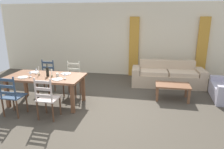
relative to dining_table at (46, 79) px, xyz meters
The scene contains 26 objects.
ground_plane 1.46m from the dining_table, ahead, with size 9.60×9.60×0.02m, color #474035.
wall_far 3.55m from the dining_table, 68.27° to the left, with size 9.60×0.16×2.70m, color beige.
curtain_panel_left 3.68m from the dining_table, 57.93° to the left, with size 0.35×0.08×2.20m, color gold.
curtain_panel_right 5.35m from the dining_table, 35.51° to the left, with size 0.35×0.08×2.20m, color gold.
dining_table is the anchor object (origin of this frame).
dining_chair_near_left 0.88m from the dining_table, 119.11° to the right, with size 0.43×0.41×0.96m.
dining_chair_near_right 0.88m from the dining_table, 60.68° to the right, with size 0.43×0.41×0.96m.
dining_chair_far_left 0.90m from the dining_table, 118.06° to the left, with size 0.44×0.42×0.96m.
dining_chair_far_right 0.85m from the dining_table, 60.04° to the left, with size 0.44×0.42×0.96m.
dinner_plate_near_left 0.52m from the dining_table, 150.95° to the right, with size 0.24×0.24×0.02m, color white.
fork_near_left 0.66m from the dining_table, 157.38° to the right, with size 0.02×0.17×0.01m, color silver.
dinner_plate_near_right 0.52m from the dining_table, 29.05° to the right, with size 0.24×0.24×0.02m, color white.
fork_near_right 0.40m from the dining_table, 39.81° to the right, with size 0.02×0.17×0.01m, color silver.
dinner_plate_far_left 0.52m from the dining_table, 150.95° to the left, with size 0.24×0.24×0.02m, color white.
fork_far_left 0.66m from the dining_table, 157.38° to the left, with size 0.02×0.17×0.01m, color silver.
dinner_plate_far_right 0.52m from the dining_table, 29.05° to the left, with size 0.24×0.24×0.02m, color white.
fork_far_right 0.40m from the dining_table, 39.81° to the left, with size 0.02×0.17×0.01m, color silver.
wine_bottle 0.22m from the dining_table, 17.03° to the right, with size 0.07×0.07×0.32m.
wine_glass_near_left 0.40m from the dining_table, 153.36° to the right, with size 0.06×0.06×0.16m.
wine_glass_near_right 0.63m from the dining_table, 12.97° to the right, with size 0.06×0.06×0.16m.
wine_glass_far_left 0.41m from the dining_table, 155.47° to the left, with size 0.06×0.06×0.16m.
coffee_cup_primary 0.36m from the dining_table, ahead, with size 0.07×0.07×0.09m, color beige.
candle_tall 0.23m from the dining_table, behind, with size 0.05×0.05×0.23m.
candle_short 0.25m from the dining_table, 11.31° to the right, with size 0.05×0.05×0.19m.
couch 3.81m from the dining_table, 34.25° to the left, with size 2.32×0.92×0.80m.
coffee_table 3.34m from the dining_table, 16.08° to the left, with size 0.90×0.56×0.42m.
Camera 1 is at (1.27, -4.37, 2.14)m, focal length 32.24 mm.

